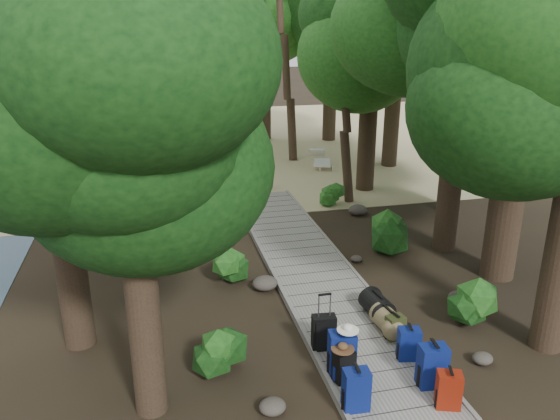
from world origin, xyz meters
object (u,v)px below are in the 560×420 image
object	(u,v)px
backpack_right_d	(395,326)
suitcase_on_boardwalk	(324,332)
backpack_right_b	(433,364)
backpack_left_a	(356,388)
backpack_right_a	(449,388)
lone_suitcase_on_sand	(262,180)
duffel_right_black	(377,305)
duffel_right_khaki	(387,320)
backpack_right_c	(409,342)
backpack_left_b	(344,364)
kayak	(165,179)
sun_lounger	(322,160)
backpack_left_c	(342,350)

from	to	relation	value
backpack_right_d	suitcase_on_boardwalk	bearing A→B (deg)	170.08
backpack_right_b	suitcase_on_boardwalk	distance (m)	2.01
backpack_right_d	backpack_left_a	bearing A→B (deg)	-140.68
backpack_right_a	suitcase_on_boardwalk	size ratio (longest dim) A/B	1.00
backpack_right_a	lone_suitcase_on_sand	distance (m)	12.44
backpack_right_d	duffel_right_black	bearing A→B (deg)	80.23
backpack_right_b	duffel_right_khaki	bearing A→B (deg)	95.81
backpack_right_d	duffel_right_black	size ratio (longest dim) A/B	0.69
backpack_left_a	backpack_right_c	xyz separation A→B (m)	(1.40, 1.04, -0.05)
backpack_left_b	backpack_right_b	world-z (taller)	backpack_right_b
kayak	sun_lounger	bearing A→B (deg)	28.55
backpack_left_c	backpack_right_b	bearing A→B (deg)	-20.60
sun_lounger	kayak	bearing A→B (deg)	-155.98
backpack_left_b	lone_suitcase_on_sand	xyz separation A→B (m)	(0.95, 11.44, -0.10)
backpack_right_b	lone_suitcase_on_sand	size ratio (longest dim) A/B	1.32
duffel_right_black	backpack_right_b	bearing A→B (deg)	-96.66
backpack_right_a	duffel_right_khaki	xyz separation A→B (m)	(-0.01, 2.28, -0.11)
backpack_left_c	backpack_left_a	bearing A→B (deg)	-89.06
backpack_right_a	lone_suitcase_on_sand	world-z (taller)	backpack_right_a
backpack_left_a	backpack_left_b	bearing A→B (deg)	89.14
backpack_right_b	suitcase_on_boardwalk	size ratio (longest dim) A/B	1.21
backpack_right_a	backpack_right_c	size ratio (longest dim) A/B	1.02
suitcase_on_boardwalk	lone_suitcase_on_sand	xyz separation A→B (m)	(0.99, 10.45, -0.13)
backpack_left_a	backpack_right_d	world-z (taller)	backpack_left_a
backpack_left_c	sun_lounger	bearing A→B (deg)	80.86
backpack_right_d	duffel_right_khaki	xyz separation A→B (m)	(-0.03, 0.29, -0.03)
backpack_left_b	backpack_right_c	xyz separation A→B (m)	(1.34, 0.33, 0.02)
duffel_right_black	backpack_left_b	bearing A→B (deg)	-133.15
backpack_left_a	sun_lounger	distance (m)	15.05
duffel_right_black	kayak	size ratio (longest dim) A/B	0.25
backpack_right_c	suitcase_on_boardwalk	distance (m)	1.53
backpack_left_b	sun_lounger	world-z (taller)	backpack_left_b
backpack_left_c	suitcase_on_boardwalk	xyz separation A→B (m)	(-0.09, 0.74, -0.08)
backpack_left_b	backpack_right_c	world-z (taller)	backpack_right_c
backpack_left_c	lone_suitcase_on_sand	xyz separation A→B (m)	(0.90, 11.19, -0.21)
backpack_right_c	suitcase_on_boardwalk	bearing A→B (deg)	167.25
backpack_right_a	suitcase_on_boardwalk	world-z (taller)	suitcase_on_boardwalk
duffel_right_khaki	duffel_right_black	world-z (taller)	duffel_right_black
backpack_right_d	duffel_right_khaki	distance (m)	0.29
duffel_right_black	kayak	xyz separation A→B (m)	(-3.84, 11.14, -0.19)
backpack_right_c	backpack_left_a	bearing A→B (deg)	-130.87
backpack_right_c	kayak	xyz separation A→B (m)	(-3.80, 12.66, -0.28)
backpack_right_c	suitcase_on_boardwalk	world-z (taller)	suitcase_on_boardwalk
backpack_left_c	backpack_right_a	world-z (taller)	backpack_left_c
kayak	sun_lounger	distance (m)	6.50
backpack_left_c	backpack_right_b	size ratio (longest dim) A/B	1.03
backpack_left_a	suitcase_on_boardwalk	bearing A→B (deg)	93.19
duffel_right_khaki	backpack_right_a	bearing A→B (deg)	-95.17
backpack_left_a	suitcase_on_boardwalk	xyz separation A→B (m)	(0.02, 1.69, -0.04)
lone_suitcase_on_sand	kayak	size ratio (longest dim) A/B	0.21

